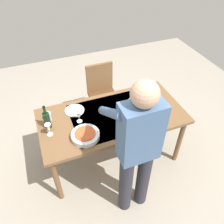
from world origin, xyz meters
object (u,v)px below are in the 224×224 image
Objects in this scene: wine_glass_left at (48,128)px; side_bowl_salad at (146,102)px; water_cup_near_right at (151,87)px; water_cup_far_left at (131,103)px; serving_bowl_pasta at (85,135)px; wine_glass_right at (79,115)px; person_server at (137,148)px; chair_near at (102,90)px; dinner_plate_near at (75,110)px; dining_table at (112,120)px; water_cup_near_left at (48,116)px; wine_bottle at (47,120)px.

side_bowl_salad is (-1.19, -0.09, -0.07)m from wine_glass_left.
water_cup_near_right is 1.04× the size of water_cup_far_left.
side_bowl_salad is (-0.84, -0.26, 0.00)m from serving_bowl_pasta.
person_server is at bearing 116.69° from wine_glass_right.
person_server reaches higher than chair_near.
wine_glass_right is (0.36, -0.72, -0.10)m from person_server.
serving_bowl_pasta is (1.03, 0.50, -0.02)m from water_cup_near_right.
dinner_plate_near is at bearing -13.65° from water_cup_far_left.
water_cup_near_left is at bearing -14.59° from dining_table.
water_cup_near_left is at bearing 4.16° from water_cup_near_right.
chair_near is (-0.15, -0.81, -0.16)m from dining_table.
person_server is 0.62m from serving_bowl_pasta.
dining_table is 11.24× the size of wine_glass_left.
water_cup_near_right is at bearing -177.33° from dinner_plate_near.
wine_bottle reaches higher than water_cup_near_right.
wine_glass_left is (0.73, 0.05, 0.18)m from dining_table.
wine_bottle is 1.39m from water_cup_near_right.
dining_table is 15.45× the size of water_cup_near_left.
wine_bottle is 1.18m from side_bowl_salad.
serving_bowl_pasta is at bearing 23.75° from water_cup_far_left.
wine_bottle is 0.34m from wine_glass_right.
dining_table is 16.64× the size of water_cup_near_right.
wine_glass_right is 1.38× the size of water_cup_near_left.
person_server is 1.11m from water_cup_near_left.
water_cup_near_left is (0.84, 0.63, 0.29)m from chair_near.
water_cup_near_right is (-1.37, -0.21, -0.06)m from wine_bottle.
wine_glass_left is 0.50× the size of serving_bowl_pasta.
dinner_plate_near is at bearing -89.06° from serving_bowl_pasta.
water_cup_near_left is 1.12× the size of water_cup_far_left.
wine_bottle is 1.00m from water_cup_far_left.
side_bowl_salad is at bearing 170.59° from water_cup_far_left.
water_cup_near_left is 1.08× the size of water_cup_near_right.
wine_bottle is (0.70, -0.76, -0.09)m from person_server.
wine_bottle reaches higher than water_cup_far_left.
chair_near reaches higher than water_cup_near_left.
person_server reaches higher than water_cup_near_left.
side_bowl_salad is at bearing 51.72° from water_cup_near_right.
side_bowl_salad is (-0.46, -0.04, 0.11)m from dining_table.
water_cup_far_left is 0.43× the size of dinner_plate_near.
water_cup_far_left is (-0.28, -0.07, 0.12)m from dining_table.
chair_near is at bearing -67.84° from side_bowl_salad.
wine_glass_left is (0.87, 0.86, 0.34)m from chair_near.
side_bowl_salad is at bearing -175.79° from wine_glass_left.
serving_bowl_pasta is at bearing 30.08° from dining_table.
dining_table is 0.74m from person_server.
dining_table is 1.00× the size of person_server.
wine_bottle is 1.29× the size of dinner_plate_near.
chair_near is 0.54× the size of person_server.
wine_glass_left is 0.36m from wine_glass_right.
wine_glass_right is 0.22m from dinner_plate_near.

